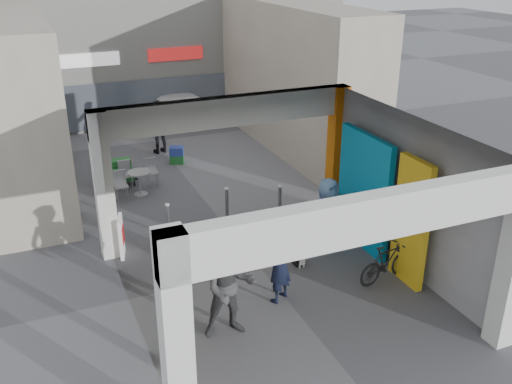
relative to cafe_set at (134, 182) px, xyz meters
name	(u,v)px	position (x,y,z in m)	size (l,w,h in m)	color
ground	(262,270)	(1.69, -5.54, -0.30)	(90.00, 90.00, 0.00)	slate
arcade_canopy	(303,185)	(2.23, -6.36, 2.00)	(6.40, 6.45, 6.40)	silver
far_building	(125,19)	(1.69, 8.45, 3.69)	(18.00, 4.08, 8.00)	silver
plaza_bldg_left	(18,103)	(-2.81, 1.96, 2.20)	(2.00, 9.00, 5.00)	#B3A795
plaza_bldg_right	(295,77)	(6.19, 1.96, 2.20)	(2.00, 9.00, 5.00)	#B3A795
bollard_left	(168,220)	(0.20, -3.13, 0.13)	(0.09, 0.09, 0.86)	gray
bollard_center	(227,206)	(1.81, -2.98, 0.18)	(0.09, 0.09, 0.96)	gray
bollard_right	(280,201)	(3.28, -3.11, 0.11)	(0.09, 0.09, 0.83)	gray
advert_board_near	(170,347)	(-1.05, -7.98, 0.20)	(0.20, 0.55, 1.00)	silver
advert_board_far	(121,236)	(-1.05, -3.66, 0.20)	(0.21, 0.55, 1.00)	silver
cafe_set	(134,182)	(0.00, 0.00, 0.00)	(1.42, 1.14, 0.86)	#AFAFB4
produce_stand	(116,176)	(-0.40, 0.68, 0.00)	(1.17, 0.63, 0.77)	black
crate_stack	(177,155)	(1.81, 1.87, -0.02)	(0.55, 0.49, 0.56)	#19581D
border_collie	(300,256)	(2.56, -5.70, -0.06)	(0.22, 0.44, 0.61)	black
man_with_dog	(280,263)	(1.56, -6.75, 0.55)	(0.62, 0.41, 1.71)	black
man_back_turned	(230,287)	(0.25, -7.38, 0.70)	(0.98, 0.76, 2.01)	#3C3D3F
man_elderly	(327,213)	(3.59, -5.06, 0.56)	(0.85, 0.55, 1.73)	#638CC0
man_crates	(160,127)	(1.58, 3.10, 0.64)	(1.10, 0.46, 1.88)	black
bicycle_front	(321,215)	(3.72, -4.56, 0.24)	(0.72, 2.06, 1.08)	black
bicycle_rear	(386,262)	(3.99, -6.98, 0.14)	(0.41, 1.47, 0.88)	black
white_van	(188,108)	(3.47, 5.96, 0.39)	(1.63, 4.05, 1.38)	white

